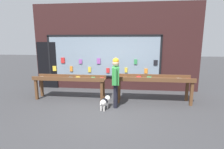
{
  "coord_description": "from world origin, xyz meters",
  "views": [
    {
      "loc": [
        0.73,
        -5.29,
        2.17
      ],
      "look_at": [
        0.07,
        0.62,
        1.01
      ],
      "focal_mm": 28.0,
      "sensor_mm": 36.0,
      "label": 1
    }
  ],
  "objects_px": {
    "person_browsing": "(116,79)",
    "display_table_right": "(154,81)",
    "display_table_left": "(70,80)",
    "small_dog": "(105,101)"
  },
  "relations": [
    {
      "from": "person_browsing",
      "to": "display_table_right",
      "type": "bearing_deg",
      "value": -67.05
    },
    {
      "from": "display_table_left",
      "to": "small_dog",
      "type": "height_order",
      "value": "display_table_left"
    },
    {
      "from": "display_table_left",
      "to": "display_table_right",
      "type": "distance_m",
      "value": 3.06
    },
    {
      "from": "display_table_left",
      "to": "person_browsing",
      "type": "bearing_deg",
      "value": -19.86
    },
    {
      "from": "display_table_right",
      "to": "person_browsing",
      "type": "bearing_deg",
      "value": -153.78
    },
    {
      "from": "small_dog",
      "to": "display_table_left",
      "type": "bearing_deg",
      "value": 76.94
    },
    {
      "from": "display_table_left",
      "to": "person_browsing",
      "type": "height_order",
      "value": "person_browsing"
    },
    {
      "from": "display_table_left",
      "to": "display_table_right",
      "type": "height_order",
      "value": "display_table_right"
    },
    {
      "from": "display_table_left",
      "to": "person_browsing",
      "type": "relative_size",
      "value": 1.63
    },
    {
      "from": "display_table_left",
      "to": "person_browsing",
      "type": "xyz_separation_m",
      "value": [
        1.76,
        -0.64,
        0.24
      ]
    }
  ]
}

